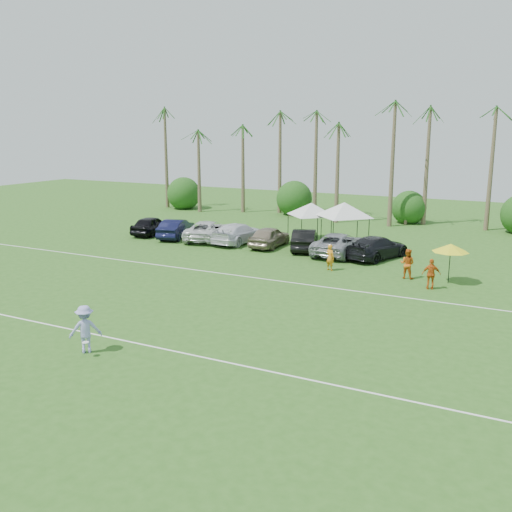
% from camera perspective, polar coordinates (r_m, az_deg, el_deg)
% --- Properties ---
extents(ground, '(120.00, 120.00, 0.00)m').
position_cam_1_polar(ground, '(25.59, -19.53, -8.67)').
color(ground, '#2C5A1B').
rests_on(ground, ground).
extents(field_lines, '(80.00, 12.10, 0.01)m').
position_cam_1_polar(field_lines, '(31.24, -8.88, -4.19)').
color(field_lines, white).
rests_on(field_lines, ground).
extents(palm_tree_0, '(2.40, 2.40, 8.90)m').
position_cam_1_polar(palm_tree_0, '(67.14, -9.35, 11.24)').
color(palm_tree_0, brown).
rests_on(palm_tree_0, ground).
extents(palm_tree_1, '(2.40, 2.40, 9.90)m').
position_cam_1_polar(palm_tree_1, '(64.29, -5.71, 12.06)').
color(palm_tree_1, brown).
rests_on(palm_tree_1, ground).
extents(palm_tree_2, '(2.40, 2.40, 10.90)m').
position_cam_1_polar(palm_tree_2, '(61.73, -1.72, 12.90)').
color(palm_tree_2, brown).
rests_on(palm_tree_2, ground).
extents(palm_tree_3, '(2.40, 2.40, 11.90)m').
position_cam_1_polar(palm_tree_3, '(59.91, 1.73, 13.71)').
color(palm_tree_3, brown).
rests_on(palm_tree_3, ground).
extents(palm_tree_4, '(2.40, 2.40, 8.90)m').
position_cam_1_polar(palm_tree_4, '(58.31, 5.33, 11.16)').
color(palm_tree_4, brown).
rests_on(palm_tree_4, ground).
extents(palm_tree_5, '(2.40, 2.40, 9.90)m').
position_cam_1_polar(palm_tree_5, '(56.93, 9.17, 11.89)').
color(palm_tree_5, brown).
rests_on(palm_tree_5, ground).
extents(palm_tree_6, '(2.40, 2.40, 10.90)m').
position_cam_1_polar(palm_tree_6, '(55.80, 13.20, 12.60)').
color(palm_tree_6, brown).
rests_on(palm_tree_6, ground).
extents(palm_tree_7, '(2.40, 2.40, 11.90)m').
position_cam_1_polar(palm_tree_7, '(54.97, 17.40, 13.25)').
color(palm_tree_7, brown).
rests_on(palm_tree_7, ground).
extents(palm_tree_8, '(2.40, 2.40, 8.90)m').
position_cam_1_polar(palm_tree_8, '(54.31, 22.48, 10.15)').
color(palm_tree_8, brown).
rests_on(palm_tree_8, ground).
extents(bush_tree_0, '(4.00, 4.00, 4.00)m').
position_cam_1_polar(bush_tree_0, '(66.61, -6.57, 6.41)').
color(bush_tree_0, brown).
rests_on(bush_tree_0, ground).
extents(bush_tree_1, '(4.00, 4.00, 4.00)m').
position_cam_1_polar(bush_tree_1, '(60.42, 3.81, 5.83)').
color(bush_tree_1, brown).
rests_on(bush_tree_1, ground).
extents(bush_tree_2, '(4.00, 4.00, 4.00)m').
position_cam_1_polar(bush_tree_2, '(56.78, 15.03, 4.98)').
color(bush_tree_2, brown).
rests_on(bush_tree_2, ground).
extents(sideline_player_a, '(0.73, 0.60, 1.71)m').
position_cam_1_polar(sideline_player_a, '(36.96, 7.42, -0.14)').
color(sideline_player_a, orange).
rests_on(sideline_player_a, ground).
extents(sideline_player_b, '(0.95, 0.77, 1.84)m').
position_cam_1_polar(sideline_player_b, '(35.87, 14.89, -0.75)').
color(sideline_player_b, '#CC5B16').
rests_on(sideline_player_b, ground).
extents(sideline_player_c, '(1.12, 0.72, 1.77)m').
position_cam_1_polar(sideline_player_c, '(33.88, 17.12, -1.74)').
color(sideline_player_c, '#CB5916').
rests_on(sideline_player_c, ground).
extents(canopy_tent_left, '(4.39, 4.39, 3.56)m').
position_cam_1_polar(canopy_tent_left, '(46.67, 5.57, 5.31)').
color(canopy_tent_left, black).
rests_on(canopy_tent_left, ground).
extents(canopy_tent_right, '(4.84, 4.84, 3.92)m').
position_cam_1_polar(canopy_tent_right, '(44.90, 8.84, 5.33)').
color(canopy_tent_right, black).
rests_on(canopy_tent_right, ground).
extents(market_umbrella, '(2.14, 2.14, 2.38)m').
position_cam_1_polar(market_umbrella, '(35.23, 18.89, 0.77)').
color(market_umbrella, black).
rests_on(market_umbrella, ground).
extents(frisbee_player, '(1.45, 1.43, 2.00)m').
position_cam_1_polar(frisbee_player, '(24.40, -16.71, -7.02)').
color(frisbee_player, '#9B9BDC').
rests_on(frisbee_player, ground).
extents(parked_car_0, '(2.52, 4.90, 1.60)m').
position_cam_1_polar(parked_car_0, '(49.94, -10.43, 3.04)').
color(parked_car_0, black).
rests_on(parked_car_0, ground).
extents(parked_car_1, '(2.81, 5.11, 1.60)m').
position_cam_1_polar(parked_car_1, '(48.01, -7.99, 2.74)').
color(parked_car_1, black).
rests_on(parked_car_1, ground).
extents(parked_car_2, '(3.89, 6.19, 1.60)m').
position_cam_1_polar(parked_car_2, '(46.81, -4.84, 2.56)').
color(parked_car_2, silver).
rests_on(parked_car_2, ground).
extents(parked_car_3, '(2.67, 5.66, 1.60)m').
position_cam_1_polar(parked_car_3, '(45.44, -1.77, 2.29)').
color(parked_car_3, silver).
rests_on(parked_car_3, ground).
extents(parked_car_4, '(2.01, 4.73, 1.60)m').
position_cam_1_polar(parked_car_4, '(43.99, 1.35, 1.95)').
color(parked_car_4, gray).
rests_on(parked_car_4, ground).
extents(parked_car_5, '(3.12, 5.13, 1.60)m').
position_cam_1_polar(parked_car_5, '(43.04, 4.87, 1.67)').
color(parked_car_5, black).
rests_on(parked_car_5, ground).
extents(parked_car_6, '(2.67, 5.75, 1.60)m').
position_cam_1_polar(parked_car_6, '(41.68, 8.25, 1.22)').
color(parked_car_6, gray).
rests_on(parked_car_6, ground).
extents(parked_car_7, '(3.91, 5.93, 1.60)m').
position_cam_1_polar(parked_car_7, '(40.91, 12.02, 0.85)').
color(parked_car_7, black).
rests_on(parked_car_7, ground).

